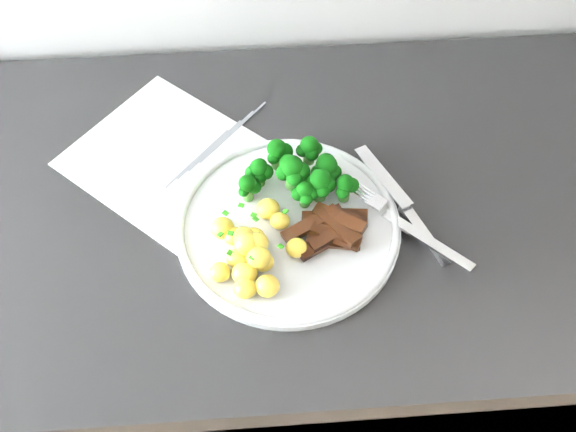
{
  "coord_description": "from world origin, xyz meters",
  "views": [
    {
      "loc": [
        -0.02,
        1.13,
        1.64
      ],
      "look_at": [
        0.02,
        1.63,
        0.92
      ],
      "focal_mm": 42.89,
      "sensor_mm": 36.0,
      "label": 1
    }
  ],
  "objects_px": {
    "knife": "(412,218)",
    "recipe_paper": "(184,168)",
    "plate": "(288,225)",
    "broccoli": "(301,172)",
    "fork": "(409,226)",
    "counter": "(245,344)",
    "potatoes": "(252,250)",
    "beef_strips": "(332,228)"
  },
  "relations": [
    {
      "from": "counter",
      "to": "knife",
      "type": "height_order",
      "value": "knife"
    },
    {
      "from": "broccoli",
      "to": "beef_strips",
      "type": "height_order",
      "value": "broccoli"
    },
    {
      "from": "plate",
      "to": "broccoli",
      "type": "relative_size",
      "value": 1.86
    },
    {
      "from": "plate",
      "to": "fork",
      "type": "bearing_deg",
      "value": -7.34
    },
    {
      "from": "recipe_paper",
      "to": "potatoes",
      "type": "xyz_separation_m",
      "value": [
        0.09,
        -0.16,
        0.02
      ]
    },
    {
      "from": "plate",
      "to": "broccoli",
      "type": "bearing_deg",
      "value": 69.95
    },
    {
      "from": "recipe_paper",
      "to": "fork",
      "type": "bearing_deg",
      "value": -24.17
    },
    {
      "from": "plate",
      "to": "fork",
      "type": "height_order",
      "value": "fork"
    },
    {
      "from": "broccoli",
      "to": "beef_strips",
      "type": "bearing_deg",
      "value": -65.53
    },
    {
      "from": "broccoli",
      "to": "beef_strips",
      "type": "xyz_separation_m",
      "value": [
        0.03,
        -0.07,
        -0.02
      ]
    },
    {
      "from": "knife",
      "to": "counter",
      "type": "bearing_deg",
      "value": 169.77
    },
    {
      "from": "broccoli",
      "to": "potatoes",
      "type": "distance_m",
      "value": 0.13
    },
    {
      "from": "beef_strips",
      "to": "knife",
      "type": "bearing_deg",
      "value": 8.42
    },
    {
      "from": "potatoes",
      "to": "fork",
      "type": "height_order",
      "value": "potatoes"
    },
    {
      "from": "recipe_paper",
      "to": "fork",
      "type": "xyz_separation_m",
      "value": [
        0.29,
        -0.13,
        0.02
      ]
    },
    {
      "from": "plate",
      "to": "potatoes",
      "type": "xyz_separation_m",
      "value": [
        -0.05,
        -0.05,
        0.02
      ]
    },
    {
      "from": "beef_strips",
      "to": "fork",
      "type": "distance_m",
      "value": 0.1
    },
    {
      "from": "recipe_paper",
      "to": "potatoes",
      "type": "relative_size",
      "value": 2.66
    },
    {
      "from": "recipe_paper",
      "to": "broccoli",
      "type": "relative_size",
      "value": 2.41
    },
    {
      "from": "beef_strips",
      "to": "knife",
      "type": "relative_size",
      "value": 0.58
    },
    {
      "from": "counter",
      "to": "potatoes",
      "type": "distance_m",
      "value": 0.48
    },
    {
      "from": "recipe_paper",
      "to": "plate",
      "type": "distance_m",
      "value": 0.18
    },
    {
      "from": "potatoes",
      "to": "knife",
      "type": "height_order",
      "value": "potatoes"
    },
    {
      "from": "counter",
      "to": "knife",
      "type": "relative_size",
      "value": 11.78
    },
    {
      "from": "recipe_paper",
      "to": "fork",
      "type": "distance_m",
      "value": 0.32
    },
    {
      "from": "potatoes",
      "to": "beef_strips",
      "type": "height_order",
      "value": "potatoes"
    },
    {
      "from": "beef_strips",
      "to": "knife",
      "type": "distance_m",
      "value": 0.11
    },
    {
      "from": "recipe_paper",
      "to": "beef_strips",
      "type": "bearing_deg",
      "value": -33.54
    },
    {
      "from": "counter",
      "to": "fork",
      "type": "relative_size",
      "value": 14.68
    },
    {
      "from": "fork",
      "to": "broccoli",
      "type": "bearing_deg",
      "value": 149.65
    },
    {
      "from": "plate",
      "to": "beef_strips",
      "type": "distance_m",
      "value": 0.06
    },
    {
      "from": "recipe_paper",
      "to": "broccoli",
      "type": "bearing_deg",
      "value": -18.47
    },
    {
      "from": "beef_strips",
      "to": "potatoes",
      "type": "bearing_deg",
      "value": -164.54
    },
    {
      "from": "knife",
      "to": "recipe_paper",
      "type": "bearing_deg",
      "value": 159.67
    },
    {
      "from": "broccoli",
      "to": "beef_strips",
      "type": "relative_size",
      "value": 1.35
    },
    {
      "from": "plate",
      "to": "beef_strips",
      "type": "height_order",
      "value": "beef_strips"
    },
    {
      "from": "broccoli",
      "to": "knife",
      "type": "xyz_separation_m",
      "value": [
        0.14,
        -0.06,
        -0.04
      ]
    },
    {
      "from": "recipe_paper",
      "to": "potatoes",
      "type": "distance_m",
      "value": 0.18
    },
    {
      "from": "potatoes",
      "to": "knife",
      "type": "relative_size",
      "value": 0.71
    },
    {
      "from": "broccoli",
      "to": "counter",
      "type": "bearing_deg",
      "value": -171.38
    },
    {
      "from": "potatoes",
      "to": "knife",
      "type": "distance_m",
      "value": 0.22
    },
    {
      "from": "potatoes",
      "to": "beef_strips",
      "type": "bearing_deg",
      "value": 15.46
    }
  ]
}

